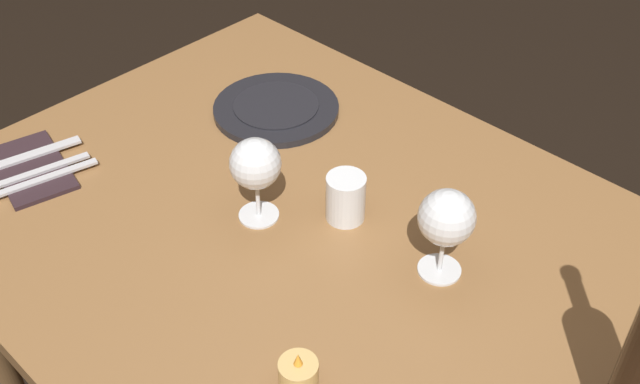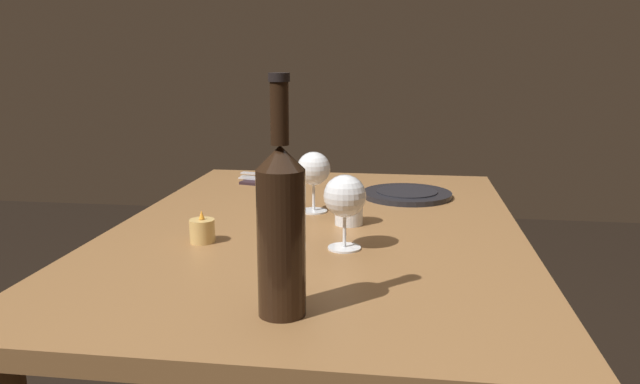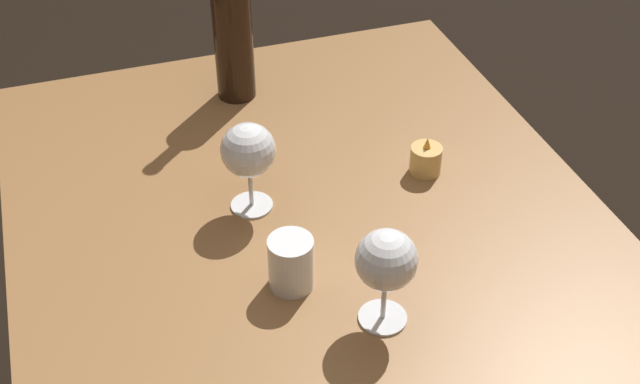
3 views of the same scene
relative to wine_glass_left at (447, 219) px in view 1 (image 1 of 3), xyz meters
name	(u,v)px [view 1 (image 1 of 3)]	position (x,y,z in m)	size (l,w,h in m)	color
dining_table	(326,284)	(0.16, 0.08, -0.19)	(1.30, 0.90, 0.74)	olive
wine_glass_left	(447,219)	(0.00, 0.00, 0.00)	(0.08, 0.08, 0.15)	white
wine_glass_right	(255,165)	(0.29, 0.11, 0.00)	(0.08, 0.08, 0.15)	white
water_tumbler	(346,200)	(0.18, 0.01, -0.07)	(0.06, 0.06, 0.08)	white
votive_candle	(299,376)	(0.00, 0.29, -0.08)	(0.05, 0.05, 0.07)	#DBB266
dinner_plate	(276,108)	(0.48, -0.12, -0.10)	(0.24, 0.24, 0.02)	black
folded_napkin	(31,168)	(0.66, 0.30, -0.10)	(0.21, 0.15, 0.01)	#2D1E23
fork_inner	(38,172)	(0.63, 0.30, -0.09)	(0.06, 0.18, 0.00)	silver
fork_outer	(46,178)	(0.61, 0.30, -0.09)	(0.06, 0.18, 0.00)	silver
table_knife	(22,158)	(0.69, 0.30, -0.09)	(0.07, 0.21, 0.00)	silver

